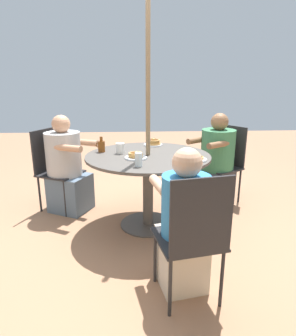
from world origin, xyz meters
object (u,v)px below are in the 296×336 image
pancake_plate_c (153,143)px  patio_table (148,169)px  patio_chair_north (193,234)px  diner_east (215,165)px  syrup_bottle (101,146)px  coffee_cup (120,148)px  diner_north (183,227)px  drinking_glass_a (139,160)px  diner_south (67,169)px  patio_chair_south (54,165)px  patio_chair_east (225,160)px  pancake_plate_b (136,156)px  pancake_plate_a (195,159)px

pancake_plate_c → patio_table: bearing=79.4°
patio_chair_north → diner_east: diner_east is taller
pancake_plate_c → syrup_bottle: 0.63m
syrup_bottle → coffee_cup: syrup_bottle is taller
pancake_plate_c → diner_north: bearing=94.4°
coffee_cup → patio_chair_north: bearing=111.9°
patio_table → drinking_glass_a: 0.47m
diner_south → pancake_plate_c: size_ratio=5.25×
patio_chair_south → drinking_glass_a: patio_chair_south is taller
patio_chair_east → diner_east: 0.19m
pancake_plate_c → patio_chair_north: bearing=95.1°
pancake_plate_b → drinking_glass_a: (-0.02, 0.27, 0.04)m
patio_chair_north → patio_chair_east: (-0.77, -1.83, 0.00)m
patio_chair_east → syrup_bottle: bearing=75.4°
diner_east → patio_chair_east: bearing=-90.0°
diner_north → syrup_bottle: (0.67, -1.16, 0.34)m
syrup_bottle → pancake_plate_a: bearing=156.2°
diner_north → pancake_plate_b: (0.32, -0.85, 0.30)m
patio_chair_north → diner_south: size_ratio=0.84×
patio_chair_east → coffee_cup: (1.28, 0.57, 0.29)m
patio_table → diner_south: (0.91, -0.45, -0.12)m
patio_chair_north → drinking_glass_a: 0.89m
diner_east → pancake_plate_c: 0.83m
diner_south → pancake_plate_c: diner_south is taller
diner_south → pancake_plate_a: (-1.34, 0.68, 0.28)m
patio_table → pancake_plate_a: 0.51m
patio_table → diner_east: (-0.85, -0.55, -0.13)m
pancake_plate_b → pancake_plate_c: bearing=-109.4°
diner_north → pancake_plate_c: bearing=83.4°
diner_south → patio_chair_north: bearing=61.2°
diner_north → diner_south: diner_south is taller
patio_chair_south → diner_south: diner_south is taller
patio_chair_north → diner_north: (0.03, -0.18, -0.04)m
coffee_cup → pancake_plate_b: bearing=124.4°
patio_chair_south → coffee_cup: 0.96m
patio_chair_east → pancake_plate_b: (1.13, 0.80, 0.26)m
diner_east → coffee_cup: (1.13, 0.47, 0.32)m
patio_chair_east → syrup_bottle: 1.59m
drinking_glass_a → patio_chair_north: bearing=113.5°
coffee_cup → drinking_glass_a: bearing=109.5°
diner_south → pancake_plate_a: 1.53m
diner_south → coffee_cup: diner_south is taller
diner_south → drinking_glass_a: diner_south is taller
diner_south → syrup_bottle: (-0.44, 0.29, 0.33)m
patio_chair_south → diner_south: size_ratio=0.84×
diner_north → syrup_bottle: diner_north is taller
patio_table → diner_south: diner_south is taller
diner_north → pancake_plate_b: diner_north is taller
diner_east → pancake_plate_a: size_ratio=5.24×
patio_chair_north → coffee_cup: bearing=100.9°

